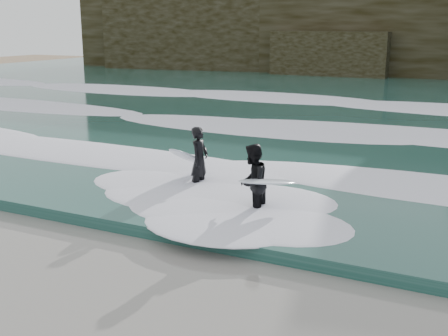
{
  "coord_description": "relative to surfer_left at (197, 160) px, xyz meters",
  "views": [
    {
      "loc": [
        5.45,
        -6.62,
        4.61
      ],
      "look_at": [
        -0.74,
        5.96,
        1.0
      ],
      "focal_mm": 45.0,
      "sensor_mm": 36.0,
      "label": 1
    }
  ],
  "objects": [
    {
      "name": "ground",
      "position": [
        1.92,
        -6.68,
        -0.94
      ],
      "size": [
        120.0,
        120.0,
        0.0
      ],
      "primitive_type": "plane",
      "color": "olive",
      "rests_on": "ground"
    },
    {
      "name": "foam_near",
      "position": [
        1.92,
        2.32,
        -0.54
      ],
      "size": [
        60.0,
        3.2,
        0.2
      ],
      "primitive_type": "ellipsoid",
      "color": "white",
      "rests_on": "sea"
    },
    {
      "name": "surfer_right",
      "position": [
        2.32,
        -1.42,
        -0.01
      ],
      "size": [
        1.42,
        1.92,
        1.87
      ],
      "color": "black",
      "rests_on": "ground"
    },
    {
      "name": "sea",
      "position": [
        1.92,
        22.32,
        -0.79
      ],
      "size": [
        90.0,
        52.0,
        0.3
      ],
      "primitive_type": "cube",
      "color": "#1F4B43",
      "rests_on": "ground"
    },
    {
      "name": "foam_mid",
      "position": [
        1.92,
        9.32,
        -0.52
      ],
      "size": [
        60.0,
        4.0,
        0.24
      ],
      "primitive_type": "ellipsoid",
      "color": "white",
      "rests_on": "sea"
    },
    {
      "name": "headland",
      "position": [
        1.92,
        39.32,
        4.06
      ],
      "size": [
        70.0,
        9.0,
        10.0
      ],
      "primitive_type": "cube",
      "color": "black",
      "rests_on": "ground"
    },
    {
      "name": "foam_far",
      "position": [
        1.92,
        18.32,
        -0.49
      ],
      "size": [
        60.0,
        4.8,
        0.3
      ],
      "primitive_type": "ellipsoid",
      "color": "white",
      "rests_on": "sea"
    },
    {
      "name": "surfer_left",
      "position": [
        0.0,
        0.0,
        0.0
      ],
      "size": [
        0.99,
        2.07,
        1.87
      ],
      "color": "black",
      "rests_on": "ground"
    }
  ]
}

